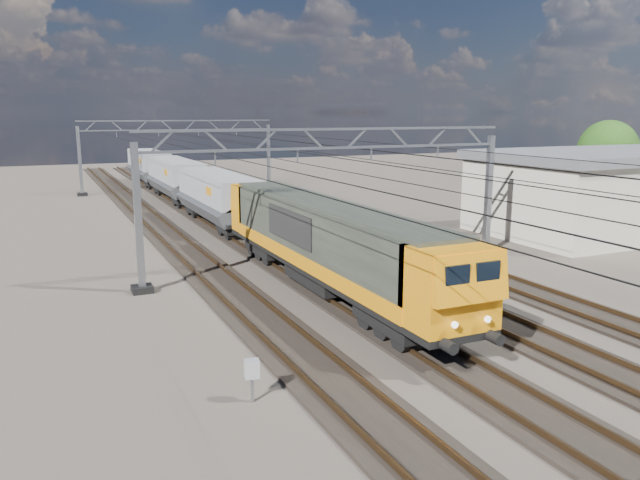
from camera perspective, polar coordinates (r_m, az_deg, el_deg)
name	(u,v)px	position (r m, az deg, el deg)	size (l,w,h in m)	color
ground	(374,290)	(28.17, 4.92, -4.61)	(160.00, 160.00, 0.00)	#29251F
track_outer_west	(246,306)	(25.84, -6.82, -5.98)	(2.60, 140.00, 0.30)	black
track_loco	(334,294)	(27.25, 1.24, -4.97)	(2.60, 140.00, 0.30)	black
track_inner_east	(411,284)	(29.15, 8.36, -3.99)	(2.60, 140.00, 0.30)	black
track_outer_east	(481,275)	(31.44, 14.52, -3.09)	(2.60, 140.00, 0.30)	black
catenary_gantry_mid	(335,194)	(30.85, 1.40, 4.26)	(19.90, 0.90, 7.11)	gray
catenary_gantry_far	(180,152)	(65.04, -12.71, 7.83)	(19.90, 0.90, 7.11)	gray
overhead_wires	(303,152)	(34.31, -1.53, 8.09)	(12.03, 140.00, 0.53)	black
locomotive	(326,240)	(27.41, 0.53, -0.01)	(2.76, 21.10, 3.62)	black
hopper_wagon_lead	(218,195)	(43.90, -9.31, 4.09)	(3.38, 13.00, 3.25)	black
hopper_wagon_mid	(176,176)	(57.64, -13.07, 5.70)	(3.38, 13.00, 3.25)	black
hopper_wagon_third	(149,165)	(71.56, -15.39, 6.67)	(3.38, 13.00, 3.25)	black
trackside_cabinet	(252,370)	(17.47, -6.25, -11.75)	(0.46, 0.39, 1.23)	gray
industrial_shed	(617,190)	(46.35, 25.55, 4.12)	(18.60, 10.60, 5.40)	beige
tree_far	(612,152)	(57.54, 25.18, 7.29)	(5.35, 4.95, 7.26)	#39271A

